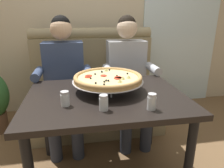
# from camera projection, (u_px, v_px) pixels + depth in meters

# --- Properties ---
(back_wall_with_window) EXTENTS (6.00, 0.12, 2.80)m
(back_wall_with_window) POSITION_uv_depth(u_px,v_px,m) (89.00, 5.00, 2.65)
(back_wall_with_window) COLOR beige
(back_wall_with_window) RESTS_ON ground_plane
(window_panel) EXTENTS (1.10, 0.02, 2.80)m
(window_panel) POSITION_uv_depth(u_px,v_px,m) (183.00, 5.00, 2.80)
(window_panel) COLOR white
(window_panel) RESTS_ON ground_plane
(booth_bench) EXTENTS (1.46, 0.78, 1.13)m
(booth_bench) POSITION_uv_depth(u_px,v_px,m) (95.00, 92.00, 2.44)
(booth_bench) COLOR #998966
(booth_bench) RESTS_ON ground_plane
(dining_table) EXTENTS (1.14, 0.86, 0.72)m
(dining_table) POSITION_uv_depth(u_px,v_px,m) (106.00, 106.00, 1.53)
(dining_table) COLOR black
(dining_table) RESTS_ON ground_plane
(diner_left) EXTENTS (0.54, 0.64, 1.27)m
(diner_left) POSITION_uv_depth(u_px,v_px,m) (64.00, 75.00, 2.04)
(diner_left) COLOR #2D3342
(diner_left) RESTS_ON ground_plane
(diner_right) EXTENTS (0.54, 0.64, 1.27)m
(diner_right) POSITION_uv_depth(u_px,v_px,m) (128.00, 72.00, 2.15)
(diner_right) COLOR #2D3342
(diner_right) RESTS_ON ground_plane
(pizza) EXTENTS (0.54, 0.54, 0.13)m
(pizza) POSITION_uv_depth(u_px,v_px,m) (108.00, 78.00, 1.55)
(pizza) COLOR silver
(pizza) RESTS_ON dining_table
(shaker_parmesan) EXTENTS (0.06, 0.06, 0.10)m
(shaker_parmesan) POSITION_uv_depth(u_px,v_px,m) (65.00, 100.00, 1.31)
(shaker_parmesan) COLOR white
(shaker_parmesan) RESTS_ON dining_table
(shaker_oregano) EXTENTS (0.06, 0.06, 0.10)m
(shaker_oregano) POSITION_uv_depth(u_px,v_px,m) (152.00, 103.00, 1.26)
(shaker_oregano) COLOR white
(shaker_oregano) RESTS_ON dining_table
(shaker_pepper_flakes) EXTENTS (0.06, 0.06, 0.10)m
(shaker_pepper_flakes) POSITION_uv_depth(u_px,v_px,m) (104.00, 104.00, 1.25)
(shaker_pepper_flakes) COLOR white
(shaker_pepper_flakes) RESTS_ON dining_table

